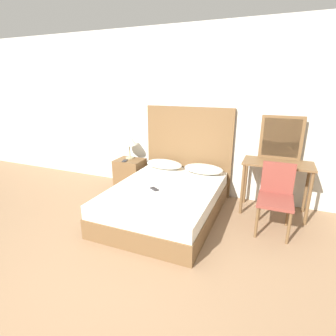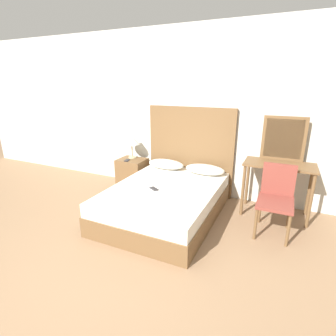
{
  "view_description": "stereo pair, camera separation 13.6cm",
  "coord_description": "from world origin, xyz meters",
  "px_view_note": "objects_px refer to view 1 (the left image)",
  "views": [
    {
      "loc": [
        1.43,
        -1.6,
        1.84
      ],
      "look_at": [
        0.08,
        1.63,
        0.7
      ],
      "focal_mm": 28.0,
      "sensor_mm": 36.0,
      "label": 1
    },
    {
      "loc": [
        1.56,
        -1.55,
        1.84
      ],
      "look_at": [
        0.08,
        1.63,
        0.7
      ],
      "focal_mm": 28.0,
      "sensor_mm": 36.0,
      "label": 2
    }
  ],
  "objects_px": {
    "phone_on_nightstand": "(125,161)",
    "chair": "(276,194)",
    "vanity_desk": "(277,172)",
    "phone_on_bed": "(154,189)",
    "nightstand": "(130,174)",
    "bed": "(165,201)",
    "table_lamp": "(129,140)"
  },
  "relations": [
    {
      "from": "vanity_desk",
      "to": "chair",
      "type": "bearing_deg",
      "value": -88.0
    },
    {
      "from": "chair",
      "to": "bed",
      "type": "bearing_deg",
      "value": -170.98
    },
    {
      "from": "bed",
      "to": "phone_on_bed",
      "type": "relative_size",
      "value": 11.64
    },
    {
      "from": "bed",
      "to": "nightstand",
      "type": "distance_m",
      "value": 1.26
    },
    {
      "from": "nightstand",
      "to": "vanity_desk",
      "type": "height_order",
      "value": "vanity_desk"
    },
    {
      "from": "phone_on_nightstand",
      "to": "vanity_desk",
      "type": "distance_m",
      "value": 2.47
    },
    {
      "from": "table_lamp",
      "to": "phone_on_nightstand",
      "type": "distance_m",
      "value": 0.37
    },
    {
      "from": "table_lamp",
      "to": "phone_on_nightstand",
      "type": "height_order",
      "value": "table_lamp"
    },
    {
      "from": "chair",
      "to": "vanity_desk",
      "type": "bearing_deg",
      "value": 92.0
    },
    {
      "from": "nightstand",
      "to": "chair",
      "type": "height_order",
      "value": "chair"
    },
    {
      "from": "phone_on_bed",
      "to": "vanity_desk",
      "type": "xyz_separation_m",
      "value": [
        1.53,
        0.83,
        0.18
      ]
    },
    {
      "from": "nightstand",
      "to": "table_lamp",
      "type": "distance_m",
      "value": 0.6
    },
    {
      "from": "phone_on_bed",
      "to": "vanity_desk",
      "type": "relative_size",
      "value": 0.18
    },
    {
      "from": "vanity_desk",
      "to": "phone_on_nightstand",
      "type": "bearing_deg",
      "value": -178.73
    },
    {
      "from": "bed",
      "to": "nightstand",
      "type": "height_order",
      "value": "nightstand"
    },
    {
      "from": "phone_on_bed",
      "to": "vanity_desk",
      "type": "distance_m",
      "value": 1.75
    },
    {
      "from": "nightstand",
      "to": "chair",
      "type": "distance_m",
      "value": 2.52
    },
    {
      "from": "nightstand",
      "to": "vanity_desk",
      "type": "xyz_separation_m",
      "value": [
        2.44,
        -0.05,
        0.37
      ]
    },
    {
      "from": "phone_on_nightstand",
      "to": "phone_on_bed",
      "type": "bearing_deg",
      "value": -39.41
    },
    {
      "from": "nightstand",
      "to": "vanity_desk",
      "type": "distance_m",
      "value": 2.46
    },
    {
      "from": "phone_on_bed",
      "to": "nightstand",
      "type": "distance_m",
      "value": 1.28
    },
    {
      "from": "bed",
      "to": "chair",
      "type": "bearing_deg",
      "value": 9.02
    },
    {
      "from": "phone_on_nightstand",
      "to": "vanity_desk",
      "type": "xyz_separation_m",
      "value": [
        2.47,
        0.05,
        0.1
      ]
    },
    {
      "from": "bed",
      "to": "phone_on_bed",
      "type": "xyz_separation_m",
      "value": [
        -0.1,
        -0.14,
        0.23
      ]
    },
    {
      "from": "bed",
      "to": "table_lamp",
      "type": "height_order",
      "value": "table_lamp"
    },
    {
      "from": "bed",
      "to": "table_lamp",
      "type": "distance_m",
      "value": 1.48
    },
    {
      "from": "phone_on_bed",
      "to": "nightstand",
      "type": "xyz_separation_m",
      "value": [
        -0.91,
        0.88,
        -0.18
      ]
    },
    {
      "from": "phone_on_nightstand",
      "to": "chair",
      "type": "distance_m",
      "value": 2.52
    },
    {
      "from": "nightstand",
      "to": "table_lamp",
      "type": "relative_size",
      "value": 1.24
    },
    {
      "from": "bed",
      "to": "chair",
      "type": "relative_size",
      "value": 2.21
    },
    {
      "from": "nightstand",
      "to": "phone_on_nightstand",
      "type": "bearing_deg",
      "value": -108.36
    },
    {
      "from": "phone_on_bed",
      "to": "chair",
      "type": "xyz_separation_m",
      "value": [
        1.54,
        0.37,
        0.04
      ]
    }
  ]
}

